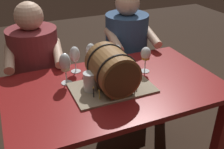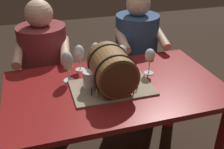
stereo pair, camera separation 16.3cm
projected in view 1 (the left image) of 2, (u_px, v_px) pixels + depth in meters
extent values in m
cube|color=maroon|center=(115.00, 88.00, 1.72)|extent=(1.38, 0.82, 0.03)
cube|color=maroon|center=(219.00, 140.00, 1.84)|extent=(0.07, 0.07, 0.71)
cube|color=maroon|center=(17.00, 127.00, 1.96)|extent=(0.07, 0.07, 0.71)
cube|color=maroon|center=(163.00, 91.00, 2.40)|extent=(0.07, 0.07, 0.71)
cube|color=gray|center=(112.00, 88.00, 1.68)|extent=(0.51, 0.32, 0.01)
cylinder|color=brown|center=(112.00, 69.00, 1.62)|extent=(0.25, 0.30, 0.25)
cylinder|color=#4F371E|center=(123.00, 81.00, 1.50)|extent=(0.22, 0.00, 0.22)
cylinder|color=#4F371E|center=(103.00, 59.00, 1.74)|extent=(0.22, 0.00, 0.22)
torus|color=black|center=(118.00, 75.00, 1.55)|extent=(0.27, 0.01, 0.27)
torus|color=black|center=(107.00, 64.00, 1.69)|extent=(0.27, 0.01, 0.27)
cylinder|color=#D64C47|center=(135.00, 77.00, 1.73)|extent=(0.01, 0.01, 0.06)
sphere|color=#F9C64C|center=(135.00, 72.00, 1.71)|extent=(0.01, 0.01, 0.01)
cylinder|color=#EAD666|center=(129.00, 75.00, 1.77)|extent=(0.01, 0.01, 0.05)
sphere|color=#F9C64C|center=(129.00, 70.00, 1.75)|extent=(0.01, 0.01, 0.01)
cylinder|color=#D64C47|center=(121.00, 72.00, 1.79)|extent=(0.01, 0.01, 0.06)
sphere|color=#F9C64C|center=(121.00, 68.00, 1.77)|extent=(0.01, 0.01, 0.01)
cylinder|color=#EAD666|center=(111.00, 72.00, 1.79)|extent=(0.01, 0.01, 0.05)
sphere|color=#F9C64C|center=(111.00, 68.00, 1.78)|extent=(0.01, 0.01, 0.01)
cylinder|color=black|center=(101.00, 73.00, 1.77)|extent=(0.01, 0.01, 0.07)
sphere|color=#F9C64C|center=(101.00, 68.00, 1.75)|extent=(0.01, 0.01, 0.01)
cylinder|color=black|center=(96.00, 75.00, 1.75)|extent=(0.01, 0.01, 0.06)
sphere|color=#F9C64C|center=(96.00, 69.00, 1.73)|extent=(0.01, 0.01, 0.01)
cylinder|color=silver|center=(90.00, 78.00, 1.72)|extent=(0.01, 0.01, 0.06)
sphere|color=#F9C64C|center=(90.00, 73.00, 1.70)|extent=(0.01, 0.01, 0.01)
cylinder|color=#D64C47|center=(87.00, 83.00, 1.66)|extent=(0.01, 0.01, 0.06)
sphere|color=#F9C64C|center=(86.00, 78.00, 1.65)|extent=(0.01, 0.01, 0.01)
cylinder|color=#EAD666|center=(87.00, 87.00, 1.62)|extent=(0.01, 0.01, 0.06)
sphere|color=#F9C64C|center=(87.00, 82.00, 1.60)|extent=(0.01, 0.01, 0.01)
cylinder|color=black|center=(94.00, 93.00, 1.56)|extent=(0.01, 0.01, 0.06)
sphere|color=#F9C64C|center=(93.00, 88.00, 1.55)|extent=(0.01, 0.01, 0.01)
cylinder|color=#EAD666|center=(99.00, 95.00, 1.55)|extent=(0.01, 0.01, 0.05)
sphere|color=#F9C64C|center=(99.00, 90.00, 1.53)|extent=(0.01, 0.01, 0.01)
cylinder|color=#D64C47|center=(112.00, 96.00, 1.53)|extent=(0.01, 0.01, 0.06)
sphere|color=#F9C64C|center=(112.00, 90.00, 1.52)|extent=(0.01, 0.01, 0.01)
cylinder|color=black|center=(122.00, 95.00, 1.55)|extent=(0.01, 0.01, 0.05)
sphere|color=#F9C64C|center=(122.00, 90.00, 1.53)|extent=(0.01, 0.01, 0.01)
cylinder|color=black|center=(132.00, 90.00, 1.59)|extent=(0.01, 0.01, 0.06)
sphere|color=#F9C64C|center=(133.00, 84.00, 1.57)|extent=(0.01, 0.01, 0.01)
cylinder|color=black|center=(135.00, 88.00, 1.61)|extent=(0.01, 0.01, 0.06)
sphere|color=#F9C64C|center=(135.00, 83.00, 1.59)|extent=(0.01, 0.01, 0.01)
cylinder|color=black|center=(137.00, 82.00, 1.67)|extent=(0.01, 0.01, 0.06)
sphere|color=#F9C64C|center=(138.00, 76.00, 1.65)|extent=(0.01, 0.01, 0.01)
cylinder|color=white|center=(76.00, 71.00, 1.89)|extent=(0.07, 0.07, 0.00)
cylinder|color=white|center=(76.00, 66.00, 1.87)|extent=(0.01, 0.01, 0.07)
ellipsoid|color=white|center=(75.00, 54.00, 1.82)|extent=(0.07, 0.07, 0.11)
cylinder|color=white|center=(145.00, 71.00, 1.89)|extent=(0.07, 0.07, 0.00)
cylinder|color=white|center=(145.00, 65.00, 1.87)|extent=(0.01, 0.01, 0.09)
ellipsoid|color=white|center=(146.00, 53.00, 1.82)|extent=(0.07, 0.07, 0.09)
cylinder|color=#C6842D|center=(146.00, 57.00, 1.84)|extent=(0.06, 0.06, 0.04)
cylinder|color=white|center=(116.00, 66.00, 1.95)|extent=(0.07, 0.07, 0.00)
cylinder|color=white|center=(116.00, 62.00, 1.94)|extent=(0.01, 0.01, 0.07)
ellipsoid|color=white|center=(116.00, 52.00, 1.90)|extent=(0.08, 0.08, 0.10)
cylinder|color=maroon|center=(116.00, 55.00, 1.91)|extent=(0.06, 0.06, 0.04)
cylinder|color=white|center=(67.00, 83.00, 1.74)|extent=(0.07, 0.07, 0.00)
cylinder|color=white|center=(66.00, 77.00, 1.72)|extent=(0.01, 0.01, 0.09)
ellipsoid|color=white|center=(65.00, 62.00, 1.67)|extent=(0.07, 0.07, 0.12)
cylinder|color=beige|center=(65.00, 66.00, 1.69)|extent=(0.06, 0.06, 0.05)
cylinder|color=white|center=(92.00, 68.00, 1.93)|extent=(0.07, 0.07, 0.00)
cylinder|color=white|center=(91.00, 63.00, 1.91)|extent=(0.01, 0.01, 0.09)
ellipsoid|color=white|center=(91.00, 50.00, 1.86)|extent=(0.07, 0.07, 0.10)
cylinder|color=pink|center=(91.00, 54.00, 1.87)|extent=(0.05, 0.05, 0.04)
cylinder|color=white|center=(90.00, 82.00, 1.62)|extent=(0.08, 0.08, 0.13)
cylinder|color=#C6842D|center=(90.00, 85.00, 1.63)|extent=(0.08, 0.08, 0.09)
cylinder|color=white|center=(90.00, 77.00, 1.60)|extent=(0.08, 0.08, 0.01)
cube|color=#4C1B1E|center=(43.00, 112.00, 2.35)|extent=(0.34, 0.32, 0.45)
cylinder|color=maroon|center=(35.00, 61.00, 2.11)|extent=(0.42, 0.42, 0.53)
sphere|color=beige|center=(29.00, 16.00, 1.94)|extent=(0.21, 0.21, 0.21)
cylinder|color=beige|center=(58.00, 52.00, 1.99)|extent=(0.11, 0.31, 0.14)
cylinder|color=beige|center=(9.00, 58.00, 1.91)|extent=(0.11, 0.31, 0.14)
cube|color=#1B2D46|center=(125.00, 92.00, 2.62)|extent=(0.34, 0.32, 0.45)
cylinder|color=#2D4C75|center=(126.00, 45.00, 2.39)|extent=(0.40, 0.40, 0.55)
sphere|color=beige|center=(127.00, 3.00, 2.21)|extent=(0.20, 0.20, 0.20)
cylinder|color=beige|center=(151.00, 35.00, 2.27)|extent=(0.09, 0.31, 0.14)
cylinder|color=beige|center=(114.00, 40.00, 2.17)|extent=(0.09, 0.31, 0.14)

